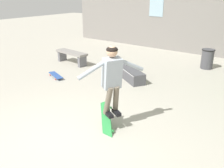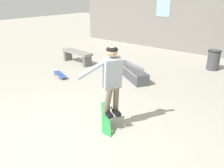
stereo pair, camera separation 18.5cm
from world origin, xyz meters
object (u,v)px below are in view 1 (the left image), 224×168
at_px(skater, 112,76).
at_px(skateboard_flipping, 106,120).
at_px(park_bench, 72,55).
at_px(skateboard_resting, 56,75).
at_px(skate_ledge, 129,73).
at_px(trash_bin, 207,58).

height_order(skater, skateboard_flipping, skater).
xyz_separation_m(park_bench, skateboard_resting, (0.75, -1.46, -0.26)).
distance_m(skate_ledge, skateboard_flipping, 3.17).
bearing_deg(skater, park_bench, 172.77).
bearing_deg(park_bench, skater, -29.51).
bearing_deg(skater, skateboard_flipping, -98.56).
distance_m(park_bench, skateboard_flipping, 5.02).
xyz_separation_m(skate_ledge, skateboard_resting, (-1.94, -1.36, -0.10)).
height_order(park_bench, trash_bin, trash_bin).
distance_m(park_bench, skateboard_resting, 1.66).
xyz_separation_m(trash_bin, skateboard_resting, (-3.57, -3.95, -0.30)).
bearing_deg(trash_bin, skateboard_flipping, -92.90).
xyz_separation_m(skate_ledge, trash_bin, (1.63, 2.59, 0.20)).
relative_size(park_bench, skate_ledge, 0.96).
bearing_deg(skateboard_resting, skate_ledge, 55.42).
bearing_deg(trash_bin, park_bench, -150.02).
bearing_deg(skateboard_resting, skater, -2.31).
relative_size(skater, skateboard_resting, 1.69).
bearing_deg(skater, skate_ledge, 144.85).
height_order(park_bench, skate_ledge, park_bench).
relative_size(skate_ledge, skateboard_flipping, 2.49).
distance_m(skateboard_flipping, skateboard_resting, 3.63).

